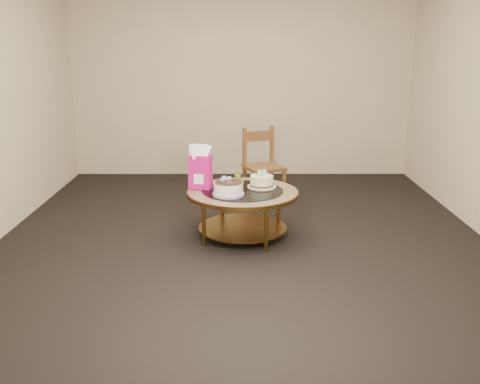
{
  "coord_description": "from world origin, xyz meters",
  "views": [
    {
      "loc": [
        -0.04,
        -4.69,
        1.76
      ],
      "look_at": [
        -0.02,
        0.02,
        0.44
      ],
      "focal_mm": 40.0,
      "sensor_mm": 36.0,
      "label": 1
    }
  ],
  "objects_px": {
    "decorated_cake": "(228,189)",
    "gift_bag": "(200,167)",
    "cream_cake": "(262,182)",
    "coffee_table": "(243,199)",
    "dining_chair": "(263,166)"
  },
  "relations": [
    {
      "from": "coffee_table",
      "to": "dining_chair",
      "type": "distance_m",
      "value": 1.15
    },
    {
      "from": "gift_bag",
      "to": "dining_chair",
      "type": "bearing_deg",
      "value": 74.81
    },
    {
      "from": "coffee_table",
      "to": "dining_chair",
      "type": "bearing_deg",
      "value": 78.41
    },
    {
      "from": "coffee_table",
      "to": "cream_cake",
      "type": "relative_size",
      "value": 3.83
    },
    {
      "from": "cream_cake",
      "to": "coffee_table",
      "type": "bearing_deg",
      "value": -168.68
    },
    {
      "from": "coffee_table",
      "to": "gift_bag",
      "type": "height_order",
      "value": "gift_bag"
    },
    {
      "from": "decorated_cake",
      "to": "dining_chair",
      "type": "distance_m",
      "value": 1.34
    },
    {
      "from": "gift_bag",
      "to": "cream_cake",
      "type": "bearing_deg",
      "value": 19.48
    },
    {
      "from": "gift_bag",
      "to": "dining_chair",
      "type": "relative_size",
      "value": 0.48
    },
    {
      "from": "decorated_cake",
      "to": "cream_cake",
      "type": "height_order",
      "value": "cream_cake"
    },
    {
      "from": "cream_cake",
      "to": "gift_bag",
      "type": "height_order",
      "value": "gift_bag"
    },
    {
      "from": "decorated_cake",
      "to": "cream_cake",
      "type": "bearing_deg",
      "value": 41.81
    },
    {
      "from": "coffee_table",
      "to": "gift_bag",
      "type": "xyz_separation_m",
      "value": [
        -0.39,
        0.07,
        0.28
      ]
    },
    {
      "from": "cream_cake",
      "to": "gift_bag",
      "type": "bearing_deg",
      "value": 163.27
    },
    {
      "from": "decorated_cake",
      "to": "gift_bag",
      "type": "height_order",
      "value": "gift_bag"
    }
  ]
}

